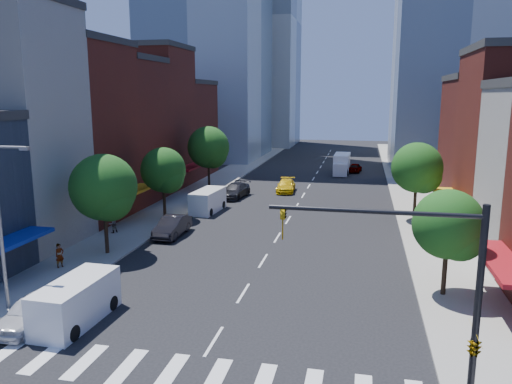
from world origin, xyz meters
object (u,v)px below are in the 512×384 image
(taxi, at_px, (286,186))
(traffic_car_oncoming, at_px, (342,170))
(parked_car_third, at_px, (208,196))
(pedestrian_far, at_px, (113,224))
(cargo_van_near, at_px, (75,303))
(pedestrian_near, at_px, (60,255))
(cargo_van_far, at_px, (207,201))
(parked_car_second, at_px, (172,226))
(box_truck, at_px, (342,165))
(traffic_car_far, at_px, (355,168))
(parked_car_front, at_px, (31,311))
(parked_car_rear, at_px, (235,191))

(taxi, distance_m, traffic_car_oncoming, 15.96)
(taxi, xyz_separation_m, traffic_car_oncoming, (6.02, 14.78, -0.04))
(parked_car_third, distance_m, pedestrian_far, 13.98)
(cargo_van_near, distance_m, pedestrian_near, 9.00)
(cargo_van_far, bearing_deg, parked_car_second, -86.92)
(cargo_van_far, height_order, traffic_car_oncoming, cargo_van_far)
(cargo_van_near, distance_m, traffic_car_oncoming, 53.33)
(box_truck, bearing_deg, traffic_car_far, 44.81)
(traffic_car_oncoming, distance_m, pedestrian_near, 48.05)
(parked_car_third, bearing_deg, taxi, 44.96)
(pedestrian_far, bearing_deg, parked_car_front, 45.55)
(parked_car_front, bearing_deg, box_truck, 76.92)
(pedestrian_near, bearing_deg, cargo_van_far, 13.62)
(cargo_van_far, xyz_separation_m, taxi, (6.14, 12.00, -0.36))
(cargo_van_far, distance_m, traffic_car_far, 32.83)
(parked_car_front, xyz_separation_m, parked_car_rear, (2.00, 33.42, 0.02))
(taxi, xyz_separation_m, pedestrian_far, (-11.37, -21.65, 0.17))
(parked_car_front, height_order, traffic_car_oncoming, parked_car_front)
(parked_car_second, xyz_separation_m, pedestrian_far, (-5.04, -0.63, 0.09))
(parked_car_second, bearing_deg, taxi, 73.44)
(cargo_van_near, xyz_separation_m, pedestrian_far, (-6.18, 15.70, -0.21))
(parked_car_third, distance_m, parked_car_rear, 4.15)
(parked_car_front, bearing_deg, parked_car_third, 90.61)
(parked_car_second, bearing_deg, parked_car_front, -92.67)
(box_truck, bearing_deg, parked_car_third, -117.40)
(parked_car_second, distance_m, parked_car_rear, 16.40)
(cargo_van_far, height_order, taxi, cargo_van_far)
(traffic_car_far, height_order, box_truck, box_truck)
(traffic_car_far, bearing_deg, parked_car_front, 81.86)
(cargo_van_near, relative_size, traffic_car_far, 1.30)
(parked_car_front, bearing_deg, taxi, 79.93)
(taxi, bearing_deg, parked_car_third, -134.28)
(cargo_van_near, height_order, taxi, cargo_van_near)
(pedestrian_near, bearing_deg, box_truck, 7.81)
(taxi, relative_size, traffic_car_oncoming, 1.21)
(parked_car_rear, distance_m, traffic_car_oncoming, 22.45)
(parked_car_front, height_order, cargo_van_far, cargo_van_far)
(parked_car_front, xyz_separation_m, taxi, (7.18, 38.09, -0.05))
(parked_car_rear, bearing_deg, pedestrian_far, -103.18)
(pedestrian_far, bearing_deg, traffic_car_oncoming, -174.26)
(parked_car_second, relative_size, cargo_van_far, 0.93)
(cargo_van_near, distance_m, taxi, 37.71)
(parked_car_front, distance_m, box_truck, 55.45)
(parked_car_third, height_order, taxi, parked_car_third)
(parked_car_rear, bearing_deg, traffic_car_oncoming, 66.90)
(parked_car_second, xyz_separation_m, cargo_van_far, (0.19, 9.02, 0.27))
(traffic_car_oncoming, relative_size, pedestrian_far, 2.77)
(traffic_car_oncoming, bearing_deg, traffic_car_far, -129.25)
(parked_car_front, distance_m, traffic_car_oncoming, 54.50)
(parked_car_third, bearing_deg, pedestrian_near, -103.33)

